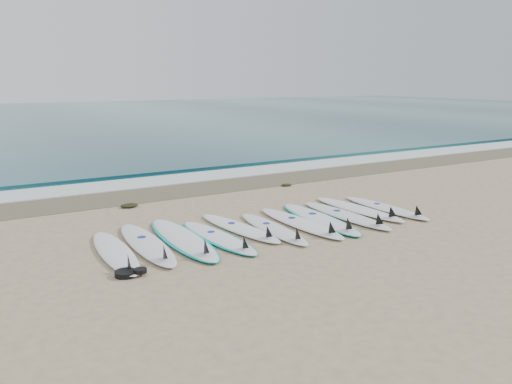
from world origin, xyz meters
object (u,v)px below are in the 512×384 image
surfboard_5 (274,229)px  surfboard_10 (387,208)px  leash_coil (129,273)px  surfboard_0 (116,252)px

surfboard_5 → surfboard_10: surfboard_10 is taller
surfboard_10 → leash_coil: size_ratio=5.50×
surfboard_5 → surfboard_10: (3.08, 0.08, 0.00)m
surfboard_0 → surfboard_5: size_ratio=1.03×
surfboard_0 → leash_coil: surfboard_0 is taller
surfboard_5 → leash_coil: 3.21m
surfboard_0 → leash_coil: (-0.07, -0.99, -0.01)m
surfboard_0 → leash_coil: size_ratio=5.51×
leash_coil → surfboard_10: bearing=8.2°
surfboard_10 → surfboard_5: bearing=179.7°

